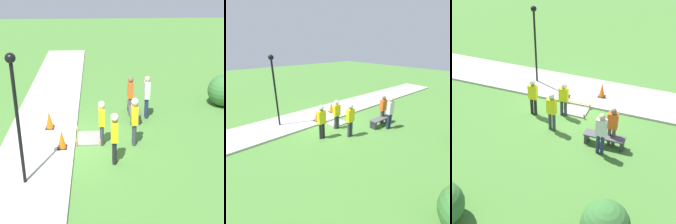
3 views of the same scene
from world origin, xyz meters
TOP-DOWN VIEW (x-y plane):
  - ground_plane at (0.00, 0.00)m, footprint 60.00×60.00m
  - sidewalk at (0.00, -1.32)m, footprint 28.00×2.65m
  - wet_concrete_patch at (-0.29, 0.49)m, footprint 1.16×0.92m
  - traffic_cone_near_patch at (-1.10, -1.05)m, footprint 0.34×0.34m
  - traffic_cone_far_patch at (0.51, -0.43)m, footprint 0.34×0.34m
  - park_bench at (-2.17, 2.39)m, footprint 1.65×0.44m
  - worker_supervisor at (0.18, 2.16)m, footprint 0.40×0.26m
  - worker_assistant at (1.40, 1.37)m, footprint 0.40×0.26m
  - worker_trainee at (0.11, 0.99)m, footprint 0.40×0.24m
  - bystander_in_orange_shirt at (-2.41, 2.26)m, footprint 0.40×0.23m
  - bystander_in_gray_shirt at (-2.14, 2.93)m, footprint 0.40×0.24m
  - lamppost_near at (2.51, -1.37)m, footprint 0.28×0.28m

SIDE VIEW (x-z plane):
  - ground_plane at x=0.00m, z-range 0.00..0.00m
  - wet_concrete_patch at x=-0.29m, z-range -0.09..0.16m
  - sidewalk at x=0.00m, z-range 0.00..0.10m
  - park_bench at x=-2.17m, z-range 0.10..0.58m
  - traffic_cone_far_patch at x=0.51m, z-range 0.10..0.79m
  - traffic_cone_near_patch at x=-1.10m, z-range 0.10..0.81m
  - bystander_in_orange_shirt at x=-2.41m, z-range 0.12..1.86m
  - worker_trainee at x=0.11m, z-range 0.15..1.85m
  - bystander_in_gray_shirt at x=-2.14m, z-range 0.14..2.00m
  - worker_assistant at x=1.40m, z-range 0.18..1.97m
  - worker_supervisor at x=0.18m, z-range 0.18..2.00m
  - lamppost_near at x=2.51m, z-range 0.71..4.65m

